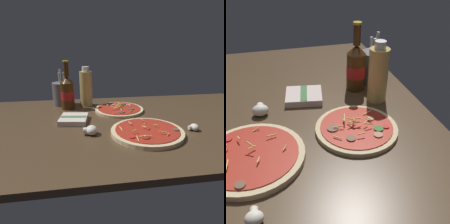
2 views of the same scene
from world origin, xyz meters
TOP-DOWN VIEW (x-y plane):
  - counter_slab at (0.00, 0.00)cm, footprint 160.00×90.00cm
  - pizza_near at (4.77, -15.17)cm, footprint 29.47×29.47cm
  - pizza_far at (-0.65, 16.81)cm, footprint 25.87×25.87cm
  - beer_bottle at (-27.81, 25.01)cm, footprint 7.28×7.28cm
  - oil_bottle at (-17.50, 29.92)cm, footprint 7.09×7.09cm
  - mushroom_left at (25.42, -14.56)cm, footprint 4.36×4.15cm
  - mushroom_right at (-17.71, -12.05)cm, footprint 5.73×5.46cm
  - utensil_crock at (-31.73, 33.68)cm, footprint 9.96×9.96cm
  - dish_towel at (-24.70, 3.93)cm, footprint 14.24×15.00cm

SIDE VIEW (x-z plane):
  - counter_slab at x=0.00cm, z-range 0.00..2.50cm
  - pizza_far at x=-0.65cm, z-range 1.06..5.60cm
  - pizza_near at x=4.77cm, z-range 0.92..6.06cm
  - dish_towel at x=-24.70cm, z-range 2.43..4.99cm
  - mushroom_left at x=25.42cm, z-range 2.50..5.40cm
  - mushroom_right at x=-17.71cm, z-range 2.50..6.32cm
  - utensil_crock at x=-31.73cm, z-range -1.15..19.76cm
  - beer_bottle at x=-27.81cm, z-range -1.26..25.02cm
  - oil_bottle at x=-17.50cm, z-range 1.60..23.99cm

